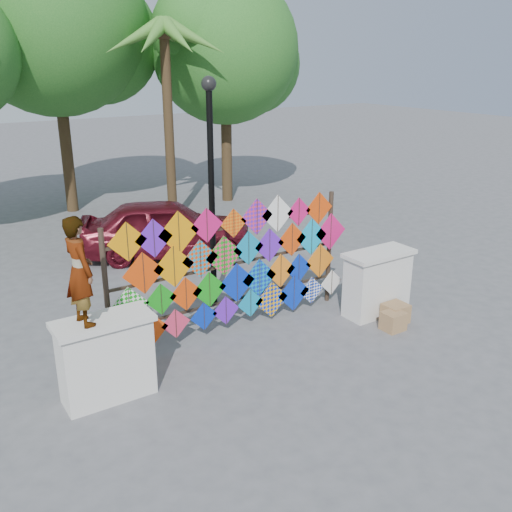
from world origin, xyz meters
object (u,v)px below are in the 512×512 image
vendor_woman (79,271)px  lamppost (211,173)px  sedan (167,228)px  kite_rack (237,265)px

vendor_woman → lamppost: size_ratio=0.35×
sedan → lamppost: (-0.43, -3.21, 1.97)m
kite_rack → sedan: bearing=81.9°
kite_rack → sedan: kite_rack is taller
vendor_woman → sedan: bearing=-42.1°
lamppost → vendor_woman: bearing=-145.9°
kite_rack → vendor_woman: 3.28m
sedan → lamppost: size_ratio=0.96×
kite_rack → vendor_woman: vendor_woman is taller
kite_rack → lamppost: 1.94m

